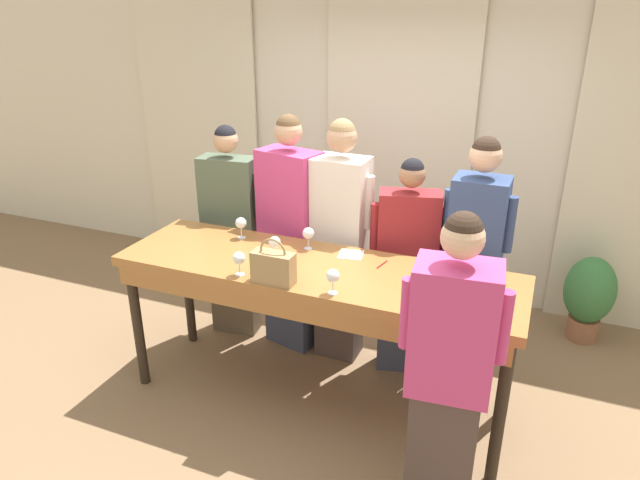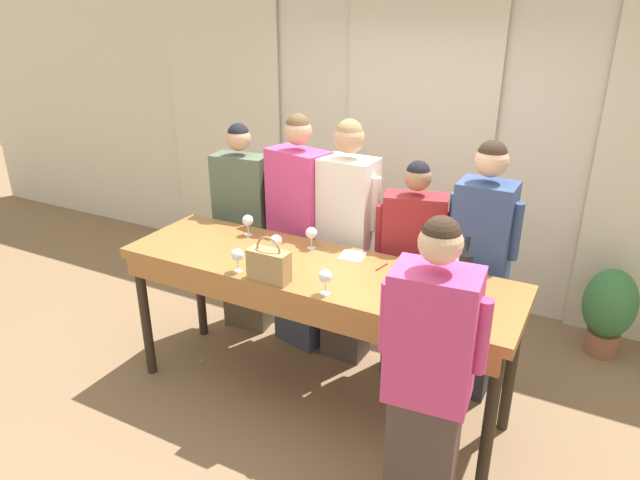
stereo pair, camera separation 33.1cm
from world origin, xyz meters
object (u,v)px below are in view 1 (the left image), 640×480
wine_glass_front_mid (239,259)px  guest_navy_coat (473,265)px  handbag (273,267)px  guest_pink_top (291,235)px  guest_olive_jacket (232,232)px  wine_glass_front_right (275,243)px  guest_cream_sweater (340,241)px  potted_plant (589,295)px  wine_glass_center_right (241,223)px  guest_striped_shirt (406,268)px  tasting_bar (314,281)px  host_pouring (448,379)px  wine_bottle (467,261)px  wine_glass_front_left (333,276)px  wine_glass_center_left (308,234)px  wine_glass_center_mid (456,257)px

wine_glass_front_mid → guest_navy_coat: bearing=34.9°
handbag → guest_pink_top: size_ratio=0.15×
guest_olive_jacket → wine_glass_front_right: bearing=-40.8°
guest_cream_sweater → potted_plant: guest_cream_sweater is taller
wine_glass_front_right → guest_cream_sweater: 0.67m
guest_cream_sweater → guest_navy_coat: guest_cream_sweater is taller
guest_navy_coat → wine_glass_center_right: bearing=-166.8°
wine_glass_front_right → guest_navy_coat: bearing=26.4°
guest_striped_shirt → guest_pink_top: bearing=180.0°
wine_glass_front_mid → potted_plant: size_ratio=0.21×
tasting_bar → host_pouring: size_ratio=1.49×
guest_olive_jacket → potted_plant: size_ratio=2.40×
potted_plant → guest_striped_shirt: bearing=-143.6°
tasting_bar → wine_glass_center_right: bearing=159.2°
wine_bottle → guest_striped_shirt: guest_striped_shirt is taller
guest_striped_shirt → guest_olive_jacket: bearing=180.0°
wine_bottle → handbag: size_ratio=1.12×
tasting_bar → wine_glass_front_right: 0.36m
guest_cream_sweater → wine_glass_front_right: bearing=-111.7°
wine_glass_front_mid → wine_glass_center_right: (-0.29, 0.53, 0.00)m
wine_glass_front_mid → handbag: bearing=-3.9°
guest_olive_jacket → guest_pink_top: (0.52, 0.00, 0.05)m
guest_navy_coat → host_pouring: (0.07, -1.27, -0.04)m
wine_glass_front_left → guest_pink_top: 1.16m
wine_glass_center_left → guest_pink_top: bearing=129.9°
wine_glass_center_left → wine_glass_front_left: bearing=-54.3°
wine_bottle → guest_cream_sweater: (-0.96, 0.44, -0.20)m
wine_glass_center_right → potted_plant: bearing=28.8°
wine_glass_front_mid → wine_glass_center_left: same height
wine_glass_center_right → guest_striped_shirt: bearing=18.4°
wine_glass_center_left → guest_striped_shirt: size_ratio=0.09×
wine_glass_front_left → guest_olive_jacket: size_ratio=0.09×
wine_glass_front_mid → wine_glass_center_left: bearing=66.5°
handbag → guest_navy_coat: guest_navy_coat is taller
guest_olive_jacket → potted_plant: (2.71, 0.95, -0.49)m
handbag → guest_olive_jacket: (-0.84, 0.91, -0.24)m
tasting_bar → guest_olive_jacket: bearing=147.5°
wine_glass_front_left → guest_olive_jacket: guest_olive_jacket is taller
host_pouring → handbag: bearing=162.2°
handbag → wine_glass_front_left: (0.37, 0.01, 0.00)m
wine_glass_center_left → guest_olive_jacket: size_ratio=0.09×
wine_glass_front_mid → guest_olive_jacket: guest_olive_jacket is taller
wine_glass_front_mid → potted_plant: bearing=41.1°
guest_cream_sweater → guest_striped_shirt: (0.50, -0.00, -0.12)m
wine_glass_center_mid → host_pouring: host_pouring is taller
wine_glass_center_left → guest_navy_coat: bearing=19.2°
wine_glass_front_left → wine_glass_front_right: bearing=149.4°
handbag → potted_plant: (1.88, 1.86, -0.73)m
wine_glass_front_left → guest_pink_top: (-0.69, 0.91, -0.20)m
wine_bottle → wine_glass_front_left: bearing=-145.4°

